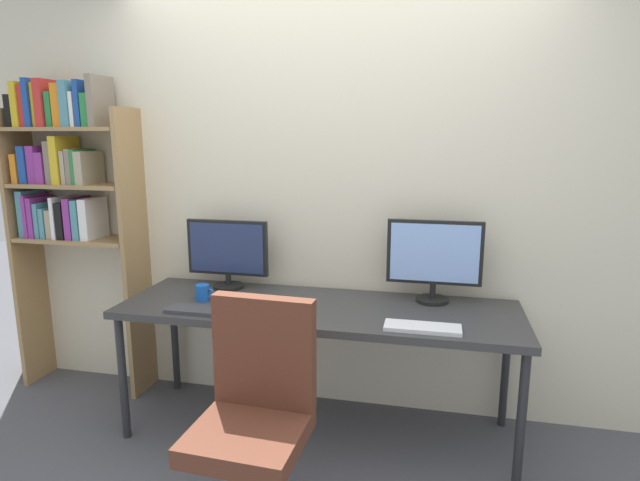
% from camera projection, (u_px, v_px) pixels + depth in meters
% --- Properties ---
extents(wall_back, '(4.54, 0.10, 2.60)m').
position_uv_depth(wall_back, '(334.00, 194.00, 3.09)').
color(wall_back, beige).
rests_on(wall_back, ground_plane).
extents(desk, '(2.14, 0.68, 0.74)m').
position_uv_depth(desk, '(318.00, 315.00, 2.81)').
color(desk, '#333333').
rests_on(desk, ground_plane).
extents(bookshelf, '(0.83, 0.28, 1.99)m').
position_uv_depth(bookshelf, '(67.00, 186.00, 3.26)').
color(bookshelf, '#9E7A4C').
rests_on(bookshelf, ground_plane).
extents(office_chair, '(0.52, 0.52, 0.99)m').
position_uv_depth(office_chair, '(254.00, 443.00, 2.13)').
color(office_chair, '#2D2D33').
rests_on(office_chair, ground_plane).
extents(monitor_left, '(0.50, 0.18, 0.41)m').
position_uv_depth(monitor_left, '(227.00, 252.00, 3.09)').
color(monitor_left, black).
rests_on(monitor_left, desk).
extents(monitor_right, '(0.51, 0.18, 0.45)m').
position_uv_depth(monitor_right, '(434.00, 257.00, 2.83)').
color(monitor_right, black).
rests_on(monitor_right, desk).
extents(keyboard_left, '(0.38, 0.13, 0.02)m').
position_uv_depth(keyboard_left, '(203.00, 310.00, 2.70)').
color(keyboard_left, '#38383D').
rests_on(keyboard_left, desk).
extents(keyboard_right, '(0.36, 0.13, 0.02)m').
position_uv_depth(keyboard_right, '(422.00, 328.00, 2.46)').
color(keyboard_right, silver).
rests_on(keyboard_right, desk).
extents(computer_mouse, '(0.06, 0.10, 0.03)m').
position_uv_depth(computer_mouse, '(283.00, 317.00, 2.58)').
color(computer_mouse, silver).
rests_on(computer_mouse, desk).
extents(coffee_mug, '(0.11, 0.08, 0.09)m').
position_uv_depth(coffee_mug, '(203.00, 293.00, 2.88)').
color(coffee_mug, blue).
rests_on(coffee_mug, desk).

